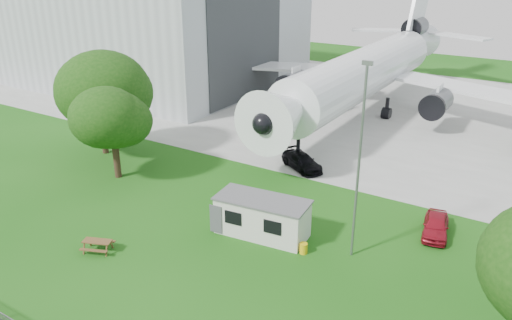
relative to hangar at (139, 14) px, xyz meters
The scene contains 11 objects.
ground 53.16m from the hangar, 43.47° to the right, with size 160.00×160.00×0.00m, color #2A6A1B.
concrete_apron 39.17m from the hangar, ahead, with size 120.00×46.00×0.03m, color #B7B7B2.
hangar is the anchor object (origin of this frame).
airliner 36.21m from the hangar, ahead, with size 46.36×47.73×17.69m.
site_cabin 51.15m from the hangar, 37.33° to the right, with size 6.88×3.37×2.62m.
picnic_west 50.77m from the hangar, 49.43° to the right, with size 1.80×1.50×0.76m, color brown, non-canonical shape.
lamp_mast 55.06m from the hangar, 32.84° to the right, with size 0.16×0.16×12.00m, color slate.
tree_west_big 32.63m from the hangar, 52.45° to the right, with size 9.05×9.05×10.55m.
tree_west_small 38.52m from the hangar, 49.34° to the right, with size 6.04×6.04×8.26m.
car_ne_hatch 56.36m from the hangar, 26.17° to the right, with size 1.60×3.97×1.35m, color maroon.
car_apron_van 42.90m from the hangar, 27.39° to the right, with size 1.89×4.65×1.35m, color black.
Camera 1 is at (17.24, -19.48, 17.29)m, focal length 35.00 mm.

